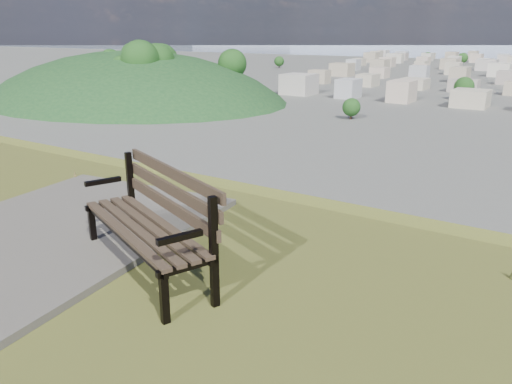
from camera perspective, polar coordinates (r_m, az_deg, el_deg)
The scene contains 4 objects.
park_bench at distance 4.95m, azimuth -11.70°, elevation -2.63°, with size 2.05×1.32×1.03m.
gravel_patch at distance 6.28m, azimuth -22.93°, elevation -4.59°, with size 2.83×4.04×0.08m, color #676259.
grass_tufts at distance 3.81m, azimuth -26.62°, elevation -19.01°, with size 12.49×7.38×0.28m.
green_wooded_hill at distance 217.46m, azimuth -13.85°, elevation 10.23°, with size 154.92×123.94×77.46m.
Camera 1 is at (2.69, -1.79, 27.29)m, focal length 35.00 mm.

